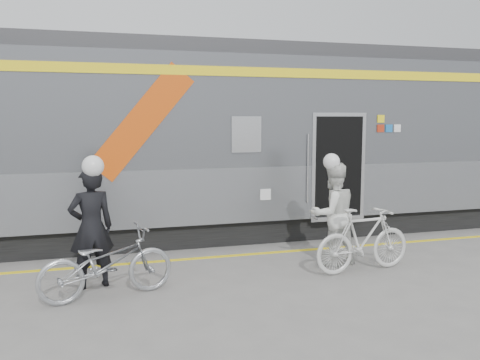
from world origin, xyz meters
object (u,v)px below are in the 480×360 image
object	(u,v)px
bicycle_right	(363,240)
woman	(333,214)
bicycle_left	(107,263)
man	(91,228)

from	to	relation	value
bicycle_right	woman	bearing A→B (deg)	22.05
bicycle_left	man	bearing A→B (deg)	7.34
bicycle_left	bicycle_right	bearing A→B (deg)	-101.23
woman	man	bearing A→B (deg)	-5.11
man	woman	bearing A→B (deg)	168.81
woman	bicycle_right	bearing A→B (deg)	112.05
man	bicycle_right	bearing A→B (deg)	161.52
woman	bicycle_left	bearing A→B (deg)	3.02
bicycle_left	woman	world-z (taller)	woman
man	woman	distance (m)	4.07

